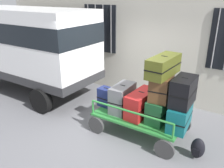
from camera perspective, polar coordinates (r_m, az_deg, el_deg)
ground_plane at (r=5.86m, az=0.04°, el=-10.21°), size 40.00×40.00×0.00m
building_wall at (r=7.00m, az=10.43°, el=16.35°), size 12.00×0.38×5.00m
van at (r=7.89m, az=-20.37°, el=9.68°), size 4.72×1.95×2.67m
luggage_cart at (r=5.46m, az=6.84°, el=-8.33°), size 2.08×1.22×0.46m
cart_railing at (r=5.29m, az=7.01°, el=-4.87°), size 1.96×1.09×0.34m
suitcase_left_bottom at (r=5.70m, az=-1.41°, el=-3.21°), size 0.39×0.31×0.47m
suitcase_midleft_bottom at (r=5.45m, az=2.60°, el=-3.47°), size 0.40×0.77×0.64m
suitcase_center_bottom at (r=5.31m, az=7.15°, el=-4.76°), size 0.43×0.94×0.56m
suitcase_midright_bottom at (r=5.17m, az=11.73°, el=-6.14°), size 0.41×0.80×0.52m
suitcase_midright_middle at (r=4.93m, az=12.06°, el=-0.88°), size 0.45×0.65×0.53m
suitcase_midright_top at (r=4.80m, az=12.60°, el=4.37°), size 0.44×0.99×0.41m
suitcase_right_bottom at (r=5.00m, az=16.35°, el=-7.68°), size 0.43×0.79×0.51m
suitcase_right_middle at (r=4.81m, az=17.20°, el=-1.74°), size 0.39×0.72×0.58m
backpack at (r=5.04m, az=20.37°, el=-14.64°), size 0.27×0.22×0.44m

